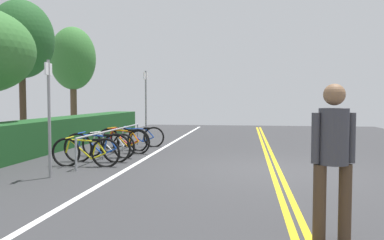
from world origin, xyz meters
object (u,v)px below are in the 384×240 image
object	(u,v)px
bicycle_3	(123,141)
sign_post_far	(146,100)
bicycle_1	(97,148)
pedestrian	(333,151)
bicycle_2	(108,145)
bicycle_5	(138,137)
sign_post_near	(49,107)
bicycle_4	(124,139)
tree_extra	(73,59)
tree_far_right	(21,40)
bike_rack	(114,135)
bicycle_0	(86,152)

from	to	relation	value
bicycle_3	sign_post_far	xyz separation A→B (m)	(2.51, -0.02, 1.17)
bicycle_1	pedestrian	distance (m)	6.81
bicycle_3	bicycle_2	bearing A→B (deg)	169.07
bicycle_5	sign_post_near	distance (m)	5.29
bicycle_4	bicycle_5	xyz separation A→B (m)	(0.75, -0.22, 0.01)
tree_extra	bicycle_4	bearing A→B (deg)	-143.36
bicycle_2	tree_far_right	bearing A→B (deg)	55.27
bicycle_2	pedestrian	bearing A→B (deg)	-141.03
sign_post_near	tree_far_right	size ratio (longest dim) A/B	0.46
bicycle_4	tree_far_right	bearing A→B (deg)	71.84
tree_extra	sign_post_far	bearing A→B (deg)	-131.45
sign_post_near	tree_extra	bearing A→B (deg)	22.35
bicycle_1	tree_far_right	size ratio (longest dim) A/B	0.34
bike_rack	pedestrian	world-z (taller)	pedestrian
bicycle_4	tree_extra	size ratio (longest dim) A/B	0.34
bicycle_2	tree_far_right	distance (m)	6.17
bicycle_1	tree_far_right	world-z (taller)	tree_far_right
bicycle_4	bicycle_2	bearing A→B (deg)	-178.43
bicycle_2	tree_far_right	world-z (taller)	tree_far_right
bike_rack	bicycle_2	world-z (taller)	bike_rack
tree_far_right	tree_extra	distance (m)	4.46
pedestrian	bicycle_5	bearing A→B (deg)	29.08
bike_rack	bicycle_4	bearing A→B (deg)	3.25
bicycle_0	bicycle_2	xyz separation A→B (m)	(1.51, 0.01, -0.01)
pedestrian	sign_post_near	size ratio (longest dim) A/B	0.74
sign_post_far	tree_far_right	world-z (taller)	tree_far_right
bicycle_0	bicycle_2	bearing A→B (deg)	0.55
bicycle_1	tree_far_right	distance (m)	6.62
bicycle_3	bicycle_0	bearing A→B (deg)	176.36
pedestrian	tree_far_right	bearing A→B (deg)	45.65
bicycle_0	bicycle_5	world-z (taller)	bicycle_0
bicycle_4	tree_extra	distance (m)	7.91
tree_extra	sign_post_near	bearing A→B (deg)	-157.65
bicycle_0	pedestrian	distance (m)	6.37
bicycle_0	sign_post_near	bearing A→B (deg)	172.30
sign_post_far	tree_far_right	distance (m)	4.95
bicycle_2	tree_extra	size ratio (longest dim) A/B	0.34
bicycle_5	sign_post_far	xyz separation A→B (m)	(1.05, -0.01, 1.20)
bicycle_1	sign_post_near	size ratio (longest dim) A/B	0.74
sign_post_far	pedestrian	bearing A→B (deg)	-153.84
sign_post_near	tree_extra	xyz separation A→B (m)	(10.25, 4.21, 2.04)
tree_far_right	tree_extra	bearing A→B (deg)	1.64
bicycle_4	tree_far_right	world-z (taller)	tree_far_right
bike_rack	sign_post_near	xyz separation A→B (m)	(-3.25, 0.19, 0.85)
bike_rack	bicycle_1	xyz separation A→B (m)	(-1.24, -0.01, -0.20)
bicycle_2	sign_post_near	distance (m)	3.05
bicycle_4	bicycle_5	bearing A→B (deg)	-16.32
tree_extra	bicycle_5	bearing A→B (deg)	-138.13
bicycle_0	tree_far_right	xyz separation A→B (m)	(4.46, 4.27, 3.35)
bike_rack	bicycle_4	size ratio (longest dim) A/B	2.94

